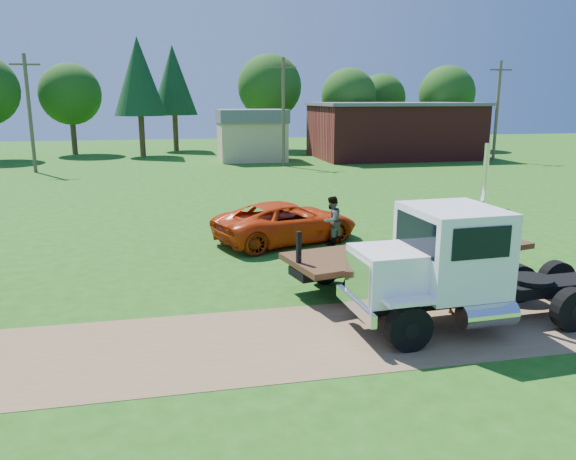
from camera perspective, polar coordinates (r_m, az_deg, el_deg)
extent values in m
plane|color=#215011|center=(14.12, 4.29, -10.68)|extent=(140.00, 140.00, 0.00)
cube|color=brown|center=(14.12, 4.29, -10.66)|extent=(120.00, 4.20, 0.01)
cube|color=black|center=(15.63, 19.99, -5.92)|extent=(7.55, 1.33, 0.30)
cylinder|color=black|center=(13.42, 12.16, -9.71)|extent=(1.12, 0.40, 1.10)
cylinder|color=black|center=(13.42, 12.16, -9.71)|extent=(0.40, 0.39, 0.39)
cylinder|color=black|center=(15.22, 8.50, -6.75)|extent=(1.12, 0.40, 1.10)
cylinder|color=black|center=(15.22, 8.50, -6.75)|extent=(0.40, 0.39, 0.39)
cylinder|color=black|center=(15.90, 26.92, -7.22)|extent=(1.12, 0.40, 1.10)
cylinder|color=black|center=(15.90, 26.92, -7.22)|extent=(0.40, 0.39, 0.39)
cylinder|color=black|center=(17.44, 22.29, -5.01)|extent=(1.12, 0.40, 1.10)
cylinder|color=black|center=(17.44, 22.29, -5.01)|extent=(0.40, 0.39, 0.39)
cylinder|color=black|center=(18.24, 25.56, -4.55)|extent=(1.12, 0.40, 1.10)
cylinder|color=black|center=(18.24, 25.56, -4.55)|extent=(0.40, 0.39, 0.39)
cube|color=white|center=(14.00, 10.56, -4.30)|extent=(1.88, 1.79, 1.20)
cube|color=silver|center=(13.66, 7.12, -4.83)|extent=(0.16, 1.50, 1.00)
cube|color=silver|center=(13.88, 6.85, -7.60)|extent=(0.27, 2.31, 0.30)
cube|color=white|center=(14.61, 16.34, -1.83)|extent=(2.22, 2.50, 2.10)
cube|color=black|center=(14.00, 12.84, -0.37)|extent=(0.15, 2.00, 0.85)
cube|color=black|center=(13.51, 19.09, -1.26)|extent=(1.50, 0.12, 0.75)
cube|color=black|center=(15.52, 14.16, 0.89)|extent=(1.50, 0.12, 0.75)
cube|color=white|center=(13.19, 12.29, -7.10)|extent=(1.22, 0.51, 0.10)
cube|color=white|center=(15.01, 8.59, -4.41)|extent=(1.22, 0.51, 0.10)
cylinder|color=silver|center=(14.29, 19.59, -8.12)|extent=(1.43, 0.67, 0.60)
cylinder|color=silver|center=(15.61, 18.99, -0.12)|extent=(0.15, 0.15, 4.60)
cylinder|color=black|center=(16.26, 23.55, -4.64)|extent=(1.15, 1.15, 0.12)
imported|color=red|center=(22.70, -0.14, 0.81)|extent=(6.52, 4.55, 1.65)
cube|color=#392512|center=(18.03, 12.37, -2.06)|extent=(8.35, 4.09, 0.18)
cube|color=black|center=(18.10, 12.33, -2.82)|extent=(8.04, 2.72, 0.25)
cylinder|color=black|center=(16.00, 7.29, -5.89)|extent=(1.04, 0.51, 1.00)
cylinder|color=black|center=(17.72, 3.71, -3.89)|extent=(1.04, 0.51, 1.00)
cylinder|color=black|center=(19.02, 20.26, -3.51)|extent=(1.04, 0.51, 1.00)
cylinder|color=black|center=(20.50, 16.16, -2.03)|extent=(1.04, 0.51, 1.00)
cube|color=black|center=(15.92, 1.10, -1.92)|extent=(0.14, 0.14, 1.00)
cube|color=black|center=(20.46, 21.25, 0.60)|extent=(0.14, 0.14, 1.00)
imported|color=#999999|center=(15.87, 16.98, -4.84)|extent=(0.79, 0.62, 1.90)
imported|color=#999999|center=(22.33, 4.45, 0.96)|extent=(1.20, 1.19, 1.95)
cube|color=maroon|center=(56.77, 10.62, 9.79)|extent=(15.00, 10.00, 5.00)
cube|color=#5B5C61|center=(56.69, 10.73, 12.47)|extent=(15.40, 10.40, 0.30)
cube|color=tan|center=(53.07, -3.70, 9.00)|extent=(6.00, 5.00, 3.60)
cube|color=#5B5C61|center=(52.95, -3.74, 11.49)|extent=(6.20, 5.40, 1.20)
cylinder|color=brown|center=(48.49, -24.75, 10.64)|extent=(0.28, 0.28, 9.00)
cube|color=brown|center=(48.54, -25.18, 14.99)|extent=(2.20, 0.14, 0.14)
cylinder|color=brown|center=(48.36, -0.47, 11.82)|extent=(0.28, 0.28, 9.00)
cube|color=brown|center=(48.41, -0.48, 16.20)|extent=(2.20, 0.14, 0.14)
cylinder|color=brown|center=(55.92, 20.46, 11.20)|extent=(0.28, 0.28, 9.00)
cube|color=brown|center=(55.96, 20.77, 14.98)|extent=(2.20, 0.14, 0.14)
cylinder|color=#3C2F18|center=(63.08, -20.91, 8.70)|extent=(0.56, 0.56, 3.28)
sphere|color=#1C4411|center=(62.95, -21.25, 12.74)|extent=(6.19, 6.19, 6.19)
cylinder|color=#3C2F18|center=(64.24, -11.34, 9.68)|extent=(0.56, 0.56, 3.97)
cone|color=black|center=(64.16, -11.58, 14.69)|extent=(4.99, 4.99, 7.37)
cylinder|color=#3C2F18|center=(64.12, -1.85, 9.82)|extent=(0.56, 0.56, 3.75)
sphere|color=#1C4411|center=(64.01, -1.88, 14.37)|extent=(7.06, 7.06, 7.06)
cylinder|color=#3C2F18|center=(64.36, 6.08, 9.53)|extent=(0.56, 0.56, 3.21)
sphere|color=#1C4411|center=(64.23, 6.17, 13.40)|extent=(6.05, 6.05, 6.05)
cylinder|color=#3C2F18|center=(67.68, 15.58, 9.35)|extent=(0.56, 0.56, 3.33)
sphere|color=#1C4411|center=(67.56, 15.83, 13.17)|extent=(6.27, 6.27, 6.27)
cylinder|color=#3C2F18|center=(58.91, -14.60, 9.26)|extent=(0.56, 0.56, 4.06)
cone|color=black|center=(58.83, -14.94, 14.84)|extent=(5.11, 5.11, 7.55)
cylinder|color=#3C2F18|center=(69.95, 9.32, 9.66)|extent=(0.56, 0.56, 3.06)
sphere|color=#1C4411|center=(69.82, 9.45, 13.06)|extent=(5.77, 5.77, 5.77)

